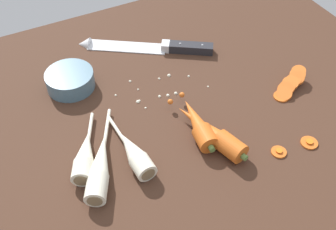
{
  "coord_description": "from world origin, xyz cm",
  "views": [
    {
      "loc": [
        -28.02,
        -56.5,
        65.47
      ],
      "look_at": [
        0.0,
        -2.0,
        1.5
      ],
      "focal_mm": 44.68,
      "sensor_mm": 36.0,
      "label": 1
    }
  ],
  "objects": [
    {
      "name": "carrot_slice_stray_near",
      "position": [
        15.59,
        -20.1,
        0.36
      ],
      "size": [
        3.11,
        3.11,
        0.7
      ],
      "color": "#D6601E",
      "rests_on": "ground_plane"
    },
    {
      "name": "chefs_knife",
      "position": [
        5.81,
        23.26,
        0.65
      ],
      "size": [
        30.89,
        21.81,
        4.18
      ],
      "color": "silver",
      "rests_on": "ground_plane"
    },
    {
      "name": "whole_carrot_second",
      "position": [
        4.06,
        -7.75,
        2.1
      ],
      "size": [
        5.84,
        17.24,
        4.2
      ],
      "color": "#D6601E",
      "rests_on": "ground_plane"
    },
    {
      "name": "parsnip_front",
      "position": [
        -17.76,
        -8.5,
        1.98
      ],
      "size": [
        12.97,
        21.76,
        4.0
      ],
      "color": "silver",
      "rests_on": "ground_plane"
    },
    {
      "name": "parsnip_mid_right",
      "position": [
        -19.42,
        -4.78,
        1.98
      ],
      "size": [
        9.98,
        17.11,
        4.0
      ],
      "color": "silver",
      "rests_on": "ground_plane"
    },
    {
      "name": "ground_plane",
      "position": [
        0.0,
        0.0,
        -2.0
      ],
      "size": [
        120.0,
        90.0,
        4.0
      ],
      "primitive_type": "cube",
      "color": "#42281C"
    },
    {
      "name": "whole_carrot",
      "position": [
        5.3,
        -10.89,
        2.1
      ],
      "size": [
        8.71,
        21.24,
        4.2
      ],
      "color": "#D6601E",
      "rests_on": "ground_plane"
    },
    {
      "name": "carrot_slice_stray_mid",
      "position": [
        22.58,
        -21.0,
        0.36
      ],
      "size": [
        3.51,
        3.51,
        0.7
      ],
      "color": "#D6601E",
      "rests_on": "ground_plane"
    },
    {
      "name": "prep_bowl",
      "position": [
        -15.1,
        17.68,
        2.15
      ],
      "size": [
        11.0,
        11.0,
        4.0
      ],
      "color": "slate",
      "rests_on": "ground_plane"
    },
    {
      "name": "mince_crumbs",
      "position": [
        2.19,
        7.23,
        0.36
      ],
      "size": [
        20.68,
        10.49,
        0.86
      ],
      "color": "silver",
      "rests_on": "ground_plane"
    },
    {
      "name": "carrot_slice_stack",
      "position": [
        29.53,
        -5.94,
        1.31
      ],
      "size": [
        10.59,
        6.8,
        3.83
      ],
      "color": "#D6601E",
      "rests_on": "ground_plane"
    },
    {
      "name": "parsnip_mid_left",
      "position": [
        -10.75,
        -8.61,
        1.98
      ],
      "size": [
        4.46,
        17.93,
        4.0
      ],
      "color": "silver",
      "rests_on": "ground_plane"
    }
  ]
}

